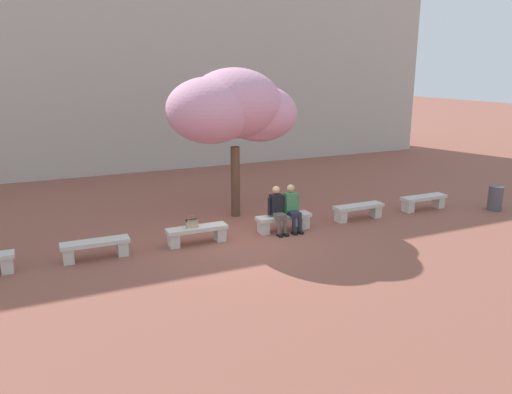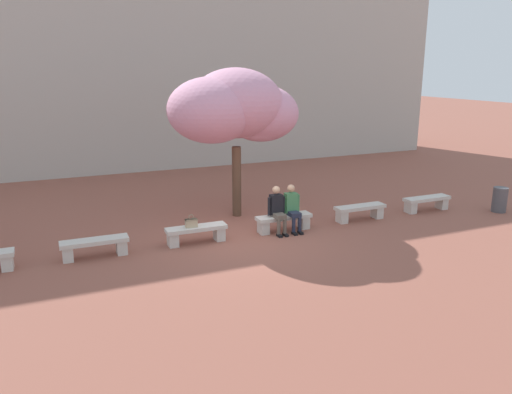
% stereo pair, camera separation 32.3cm
% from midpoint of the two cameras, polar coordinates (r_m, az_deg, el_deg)
% --- Properties ---
extents(ground_plane, '(100.00, 100.00, 0.00)m').
position_cam_midpoint_polar(ground_plane, '(13.44, -2.29, -4.55)').
color(ground_plane, '#8E5142').
extents(building_facade, '(28.31, 4.00, 9.73)m').
position_cam_midpoint_polar(building_facade, '(23.83, -13.54, 15.35)').
color(building_facade, '#B7B2A8').
rests_on(building_facade, ground).
extents(stone_bench_near_west, '(1.58, 0.43, 0.45)m').
position_cam_midpoint_polar(stone_bench_near_west, '(12.49, -18.58, -5.42)').
color(stone_bench_near_west, beige).
rests_on(stone_bench_near_west, ground).
extents(stone_bench_center, '(1.58, 0.43, 0.45)m').
position_cam_midpoint_polar(stone_bench_center, '(12.95, -7.46, -4.05)').
color(stone_bench_center, beige).
rests_on(stone_bench_center, ground).
extents(stone_bench_near_east, '(1.58, 0.43, 0.45)m').
position_cam_midpoint_polar(stone_bench_near_east, '(13.85, 2.52, -2.68)').
color(stone_bench_near_east, beige).
rests_on(stone_bench_near_east, ground).
extents(stone_bench_east_end, '(1.58, 0.43, 0.45)m').
position_cam_midpoint_polar(stone_bench_east_end, '(15.12, 11.03, -1.44)').
color(stone_bench_east_end, beige).
rests_on(stone_bench_east_end, ground).
extents(stone_bench_far_east, '(1.58, 0.43, 0.45)m').
position_cam_midpoint_polar(stone_bench_far_east, '(16.68, 18.09, -0.39)').
color(stone_bench_far_east, beige).
rests_on(stone_bench_far_east, ground).
extents(person_seated_left, '(0.51, 0.69, 1.29)m').
position_cam_midpoint_polar(person_seated_left, '(13.59, 1.78, -1.24)').
color(person_seated_left, black).
rests_on(person_seated_left, ground).
extents(person_seated_right, '(0.51, 0.69, 1.29)m').
position_cam_midpoint_polar(person_seated_right, '(13.79, 3.46, -1.03)').
color(person_seated_right, black).
rests_on(person_seated_right, ground).
extents(handbag, '(0.30, 0.15, 0.34)m').
position_cam_midpoint_polar(handbag, '(12.81, -8.04, -2.94)').
color(handbag, tan).
rests_on(handbag, stone_bench_center).
extents(cherry_tree_main, '(4.00, 2.98, 4.41)m').
position_cam_midpoint_polar(cherry_tree_main, '(14.64, -3.32, 10.09)').
color(cherry_tree_main, '#513828').
rests_on(cherry_tree_main, ground).
extents(trash_bin, '(0.44, 0.44, 0.78)m').
position_cam_midpoint_polar(trash_bin, '(17.45, 25.19, -0.12)').
color(trash_bin, '#4C4C51').
rests_on(trash_bin, ground).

